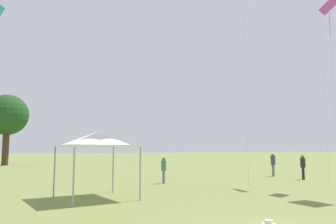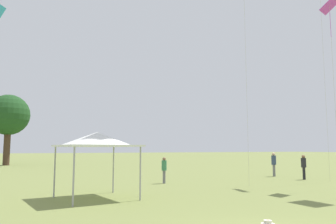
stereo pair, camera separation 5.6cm
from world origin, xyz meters
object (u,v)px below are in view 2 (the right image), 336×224
(kite_6, at_px, (330,11))
(distant_tree_1, at_px, (9,115))
(person_standing_1, at_px, (164,168))
(person_standing_2, at_px, (274,162))
(canopy_tent, at_px, (97,140))
(person_standing_4, at_px, (304,165))

(kite_6, height_order, distant_tree_1, kite_6)
(person_standing_1, xyz_separation_m, distant_tree_1, (-10.32, 28.09, 5.48))
(person_standing_2, bearing_deg, distant_tree_1, 120.87)
(canopy_tent, bearing_deg, person_standing_2, 21.18)
(person_standing_4, distance_m, kite_6, 10.41)
(person_standing_1, relative_size, person_standing_2, 0.88)
(person_standing_2, distance_m, distant_tree_1, 34.00)
(person_standing_2, height_order, person_standing_4, person_standing_2)
(person_standing_1, bearing_deg, kite_6, -112.85)
(person_standing_4, height_order, canopy_tent, canopy_tent)
(person_standing_4, distance_m, distant_tree_1, 36.41)
(person_standing_1, height_order, distant_tree_1, distant_tree_1)
(kite_6, bearing_deg, person_standing_1, -14.32)
(person_standing_2, distance_m, kite_6, 11.83)
(person_standing_1, bearing_deg, distant_tree_1, 34.25)
(canopy_tent, xyz_separation_m, kite_6, (13.21, -1.48, 7.68))
(kite_6, distance_m, distant_tree_1, 38.95)
(person_standing_4, bearing_deg, person_standing_1, 31.38)
(person_standing_1, bearing_deg, person_standing_2, -68.71)
(person_standing_2, relative_size, person_standing_4, 1.08)
(kite_6, relative_size, distant_tree_1, 1.18)
(canopy_tent, distance_m, kite_6, 15.35)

